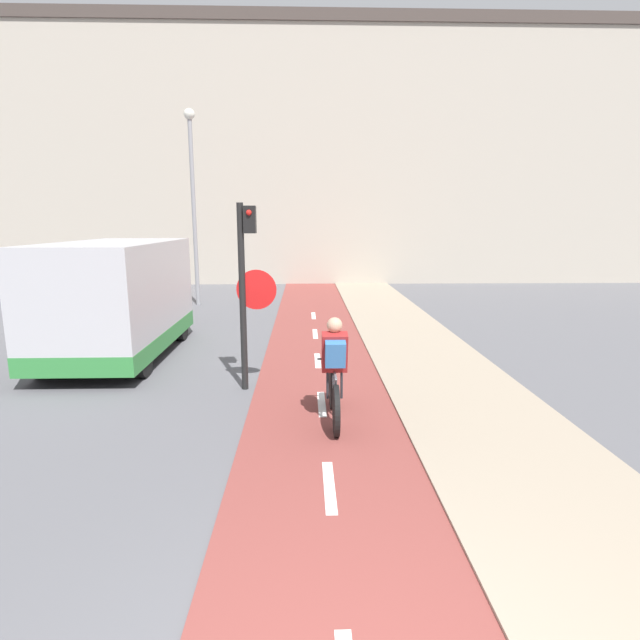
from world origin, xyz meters
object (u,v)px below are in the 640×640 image
(cyclist_near, at_px, (334,374))
(van, at_px, (118,301))
(traffic_light_pole, at_px, (247,277))
(street_lamp_far, at_px, (193,187))

(cyclist_near, height_order, van, van)
(traffic_light_pole, height_order, street_lamp_far, street_lamp_far)
(traffic_light_pole, xyz_separation_m, cyclist_near, (1.37, -1.49, -1.23))
(street_lamp_far, height_order, van, street_lamp_far)
(street_lamp_far, relative_size, van, 1.41)
(cyclist_near, bearing_deg, street_lamp_far, 111.53)
(street_lamp_far, distance_m, cyclist_near, 11.74)
(traffic_light_pole, relative_size, street_lamp_far, 0.49)
(traffic_light_pole, distance_m, cyclist_near, 2.37)
(traffic_light_pole, height_order, van, traffic_light_pole)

